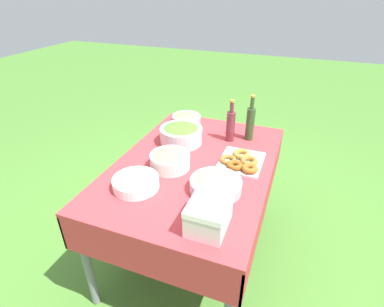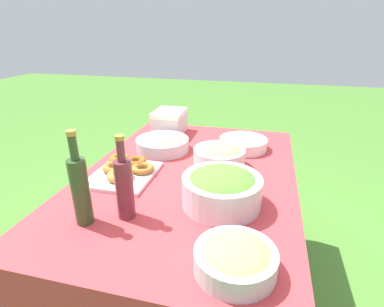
{
  "view_description": "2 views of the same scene",
  "coord_description": "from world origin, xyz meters",
  "px_view_note": "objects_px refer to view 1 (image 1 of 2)",
  "views": [
    {
      "loc": [
        1.52,
        0.56,
        1.75
      ],
      "look_at": [
        0.0,
        -0.02,
        0.81
      ],
      "focal_mm": 28.0,
      "sensor_mm": 36.0,
      "label": 1
    },
    {
      "loc": [
        -1.19,
        -0.31,
        1.38
      ],
      "look_at": [
        0.02,
        -0.01,
        0.84
      ],
      "focal_mm": 28.0,
      "sensor_mm": 36.0,
      "label": 2
    }
  ],
  "objects_px": {
    "pasta_bowl": "(216,184)",
    "bread_bowl": "(170,159)",
    "salad_bowl": "(181,134)",
    "fruit_bowl": "(186,118)",
    "olive_oil_bottle": "(250,122)",
    "plate_stack": "(136,183)",
    "wine_bottle": "(231,125)",
    "cooler_box": "(209,215)",
    "donut_platter": "(241,161)"
  },
  "relations": [
    {
      "from": "plate_stack",
      "to": "olive_oil_bottle",
      "type": "relative_size",
      "value": 0.78
    },
    {
      "from": "wine_bottle",
      "to": "donut_platter",
      "type": "bearing_deg",
      "value": 26.82
    },
    {
      "from": "plate_stack",
      "to": "bread_bowl",
      "type": "height_order",
      "value": "bread_bowl"
    },
    {
      "from": "bread_bowl",
      "to": "fruit_bowl",
      "type": "distance_m",
      "value": 0.67
    },
    {
      "from": "plate_stack",
      "to": "wine_bottle",
      "type": "bearing_deg",
      "value": 155.27
    },
    {
      "from": "olive_oil_bottle",
      "to": "fruit_bowl",
      "type": "xyz_separation_m",
      "value": [
        -0.1,
        -0.53,
        -0.09
      ]
    },
    {
      "from": "plate_stack",
      "to": "olive_oil_bottle",
      "type": "distance_m",
      "value": 0.94
    },
    {
      "from": "pasta_bowl",
      "to": "wine_bottle",
      "type": "bearing_deg",
      "value": -172.54
    },
    {
      "from": "pasta_bowl",
      "to": "bread_bowl",
      "type": "bearing_deg",
      "value": -111.25
    },
    {
      "from": "olive_oil_bottle",
      "to": "bread_bowl",
      "type": "height_order",
      "value": "olive_oil_bottle"
    },
    {
      "from": "donut_platter",
      "to": "bread_bowl",
      "type": "xyz_separation_m",
      "value": [
        0.19,
        -0.4,
        0.04
      ]
    },
    {
      "from": "salad_bowl",
      "to": "fruit_bowl",
      "type": "relative_size",
      "value": 1.3
    },
    {
      "from": "plate_stack",
      "to": "wine_bottle",
      "type": "xyz_separation_m",
      "value": [
        -0.74,
        0.34,
        0.09
      ]
    },
    {
      "from": "pasta_bowl",
      "to": "plate_stack",
      "type": "bearing_deg",
      "value": -72.92
    },
    {
      "from": "donut_platter",
      "to": "olive_oil_bottle",
      "type": "xyz_separation_m",
      "value": [
        -0.37,
        -0.03,
        0.11
      ]
    },
    {
      "from": "plate_stack",
      "to": "fruit_bowl",
      "type": "distance_m",
      "value": 0.91
    },
    {
      "from": "olive_oil_bottle",
      "to": "cooler_box",
      "type": "bearing_deg",
      "value": 0.36
    },
    {
      "from": "wine_bottle",
      "to": "bread_bowl",
      "type": "relative_size",
      "value": 1.25
    },
    {
      "from": "fruit_bowl",
      "to": "cooler_box",
      "type": "height_order",
      "value": "cooler_box"
    },
    {
      "from": "pasta_bowl",
      "to": "bread_bowl",
      "type": "distance_m",
      "value": 0.36
    },
    {
      "from": "pasta_bowl",
      "to": "donut_platter",
      "type": "distance_m",
      "value": 0.32
    },
    {
      "from": "plate_stack",
      "to": "donut_platter",
      "type": "bearing_deg",
      "value": 132.04
    },
    {
      "from": "donut_platter",
      "to": "wine_bottle",
      "type": "xyz_separation_m",
      "value": [
        -0.3,
        -0.15,
        0.1
      ]
    },
    {
      "from": "donut_platter",
      "to": "plate_stack",
      "type": "height_order",
      "value": "plate_stack"
    },
    {
      "from": "pasta_bowl",
      "to": "plate_stack",
      "type": "height_order",
      "value": "pasta_bowl"
    },
    {
      "from": "salad_bowl",
      "to": "fruit_bowl",
      "type": "distance_m",
      "value": 0.34
    },
    {
      "from": "cooler_box",
      "to": "wine_bottle",
      "type": "bearing_deg",
      "value": -171.65
    },
    {
      "from": "plate_stack",
      "to": "cooler_box",
      "type": "relative_size",
      "value": 1.17
    },
    {
      "from": "bread_bowl",
      "to": "cooler_box",
      "type": "xyz_separation_m",
      "value": [
        0.41,
        0.38,
        0.02
      ]
    },
    {
      "from": "bread_bowl",
      "to": "cooler_box",
      "type": "relative_size",
      "value": 1.11
    },
    {
      "from": "pasta_bowl",
      "to": "wine_bottle",
      "type": "distance_m",
      "value": 0.62
    },
    {
      "from": "wine_bottle",
      "to": "fruit_bowl",
      "type": "relative_size",
      "value": 1.33
    },
    {
      "from": "olive_oil_bottle",
      "to": "wine_bottle",
      "type": "distance_m",
      "value": 0.14
    },
    {
      "from": "pasta_bowl",
      "to": "olive_oil_bottle",
      "type": "relative_size",
      "value": 0.85
    },
    {
      "from": "salad_bowl",
      "to": "bread_bowl",
      "type": "height_order",
      "value": "salad_bowl"
    },
    {
      "from": "plate_stack",
      "to": "bread_bowl",
      "type": "relative_size",
      "value": 1.05
    },
    {
      "from": "bread_bowl",
      "to": "fruit_bowl",
      "type": "xyz_separation_m",
      "value": [
        -0.65,
        -0.15,
        -0.02
      ]
    },
    {
      "from": "cooler_box",
      "to": "salad_bowl",
      "type": "bearing_deg",
      "value": -148.89
    },
    {
      "from": "salad_bowl",
      "to": "wine_bottle",
      "type": "bearing_deg",
      "value": 116.82
    },
    {
      "from": "wine_bottle",
      "to": "fruit_bowl",
      "type": "bearing_deg",
      "value": -112.21
    },
    {
      "from": "wine_bottle",
      "to": "cooler_box",
      "type": "relative_size",
      "value": 1.38
    },
    {
      "from": "olive_oil_bottle",
      "to": "plate_stack",
      "type": "bearing_deg",
      "value": -30.0
    },
    {
      "from": "salad_bowl",
      "to": "plate_stack",
      "type": "bearing_deg",
      "value": -2.83
    },
    {
      "from": "pasta_bowl",
      "to": "fruit_bowl",
      "type": "bearing_deg",
      "value": -148.16
    },
    {
      "from": "pasta_bowl",
      "to": "bread_bowl",
      "type": "height_order",
      "value": "bread_bowl"
    },
    {
      "from": "plate_stack",
      "to": "fruit_bowl",
      "type": "height_order",
      "value": "fruit_bowl"
    },
    {
      "from": "bread_bowl",
      "to": "fruit_bowl",
      "type": "relative_size",
      "value": 1.07
    },
    {
      "from": "salad_bowl",
      "to": "donut_platter",
      "type": "distance_m",
      "value": 0.49
    },
    {
      "from": "cooler_box",
      "to": "olive_oil_bottle",
      "type": "bearing_deg",
      "value": -179.64
    },
    {
      "from": "pasta_bowl",
      "to": "plate_stack",
      "type": "xyz_separation_m",
      "value": [
        0.13,
        -0.42,
        -0.01
      ]
    }
  ]
}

